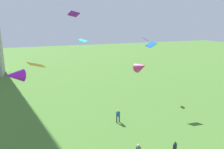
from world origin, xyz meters
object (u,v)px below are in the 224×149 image
Objects in this scene: person_1 at (175,148)px; kite_flying_4 at (83,41)px; person_2 at (118,115)px; kite_flying_6 at (151,45)px; kite_flying_1 at (74,14)px; kite_flying_3 at (145,39)px; kite_flying_0 at (36,65)px; kite_flying_5 at (14,75)px; kite_flying_2 at (141,67)px.

kite_flying_4 is (-7.39, 6.22, 10.28)m from person_1.
kite_flying_6 is at bearing -157.84° from person_2.
kite_flying_1 is 1.32× the size of kite_flying_3.
kite_flying_3 is (19.29, 9.90, 1.53)m from kite_flying_0.
kite_flying_5 is (-1.83, -6.07, 0.41)m from kite_flying_0.
kite_flying_6 is at bearing -2.54° from kite_flying_0.
kite_flying_3 is (9.64, 9.93, 9.07)m from person_2.
person_1 is at bearing 53.55° from kite_flying_6.
kite_flying_6 is (17.10, 4.39, 1.11)m from kite_flying_0.
kite_flying_0 is 1.12× the size of kite_flying_1.
kite_flying_0 reaches higher than person_2.
kite_flying_3 reaches higher than person_1.
kite_flying_2 is 16.38m from kite_flying_3.
kite_flying_1 is 0.93× the size of kite_flying_5.
kite_flying_0 is at bearing -0.76° from kite_flying_6.
kite_flying_5 is 21.64m from kite_flying_6.
person_2 is 12.25m from kite_flying_0.
kite_flying_3 is 26.50m from kite_flying_5.
kite_flying_1 reaches higher than kite_flying_5.
kite_flying_1 is 0.93× the size of kite_flying_6.
kite_flying_1 reaches higher than person_2.
kite_flying_3 is (14.25, 6.36, -3.92)m from kite_flying_1.
kite_flying_3 is 1.23× the size of kite_flying_4.
person_1 is 19.29m from kite_flying_1.
kite_flying_2 is (-1.29, 4.91, 7.37)m from person_1.
kite_flying_6 is at bearing 95.96° from kite_flying_5.
kite_flying_1 is at bearing 117.54° from kite_flying_2.
kite_flying_5 is at bearing -55.34° from kite_flying_3.
kite_flying_3 is at bearing 10.23° from kite_flying_0.
kite_flying_6 is (5.15, 13.21, 8.76)m from person_1.
kite_flying_1 is at bearing 18.13° from kite_flying_0.
kite_flying_2 is at bearing 28.19° from kite_flying_4.
kite_flying_6 is (7.45, 4.42, 8.65)m from person_2.
kite_flying_6 is (18.93, 10.46, 0.69)m from kite_flying_5.
person_2 is at bearing 15.53° from kite_flying_6.
kite_flying_0 is 17.69m from kite_flying_6.
kite_flying_4 is at bearing -52.10° from kite_flying_3.
kite_flying_5 is at bearing 140.64° from person_1.
person_1 is 22.10m from kite_flying_3.
kite_flying_1 is (-6.91, 12.36, 13.11)m from person_1.
kite_flying_4 is (-5.09, -2.57, 10.17)m from person_2.
person_1 is 1.23× the size of kite_flying_3.
person_2 is 16.54m from kite_flying_3.
person_2 is 1.71× the size of kite_flying_4.
person_2 is 12.24m from kite_flying_6.
kite_flying_5 is at bearing 13.76° from kite_flying_6.
person_2 is at bearing -17.11° from kite_flying_0.
kite_flying_6 is at bearing -24.08° from kite_flying_3.
kite_flying_6 is at bearing 40.64° from person_1.
kite_flying_3 reaches higher than person_2.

